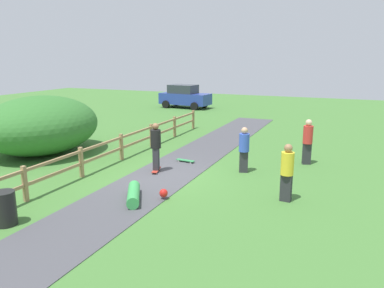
{
  "coord_description": "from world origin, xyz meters",
  "views": [
    {
      "loc": [
        6.2,
        -11.85,
        4.26
      ],
      "look_at": [
        0.67,
        1.14,
        1.0
      ],
      "focal_mm": 35.83,
      "sensor_mm": 36.0,
      "label": 1
    }
  ],
  "objects_px": {
    "bush_large": "(41,125)",
    "skater_riding": "(156,145)",
    "trash_bin": "(5,208)",
    "skater_fallen": "(136,194)",
    "bystander_yellow": "(287,170)",
    "bystander_blue": "(244,148)",
    "skateboard_loose": "(185,160)",
    "bystander_red": "(308,140)",
    "parked_car_blue": "(185,96)"
  },
  "relations": [
    {
      "from": "trash_bin",
      "to": "bystander_yellow",
      "type": "bearing_deg",
      "value": 35.45
    },
    {
      "from": "skater_fallen",
      "to": "bystander_yellow",
      "type": "bearing_deg",
      "value": 22.66
    },
    {
      "from": "skater_fallen",
      "to": "parked_car_blue",
      "type": "xyz_separation_m",
      "value": [
        -7.29,
        19.85,
        0.76
      ]
    },
    {
      "from": "bystander_blue",
      "to": "bystander_yellow",
      "type": "bearing_deg",
      "value": -50.15
    },
    {
      "from": "trash_bin",
      "to": "skater_riding",
      "type": "xyz_separation_m",
      "value": [
        1.38,
        5.59,
        0.6
      ]
    },
    {
      "from": "skater_riding",
      "to": "bystander_red",
      "type": "relative_size",
      "value": 1.01
    },
    {
      "from": "bush_large",
      "to": "bystander_red",
      "type": "distance_m",
      "value": 11.41
    },
    {
      "from": "skater_riding",
      "to": "skateboard_loose",
      "type": "relative_size",
      "value": 2.26
    },
    {
      "from": "bystander_yellow",
      "to": "parked_car_blue",
      "type": "height_order",
      "value": "parked_car_blue"
    },
    {
      "from": "parked_car_blue",
      "to": "trash_bin",
      "type": "bearing_deg",
      "value": -77.29
    },
    {
      "from": "bystander_blue",
      "to": "bystander_yellow",
      "type": "distance_m",
      "value": 3.06
    },
    {
      "from": "bystander_blue",
      "to": "bystander_red",
      "type": "relative_size",
      "value": 0.94
    },
    {
      "from": "bush_large",
      "to": "parked_car_blue",
      "type": "height_order",
      "value": "bush_large"
    },
    {
      "from": "trash_bin",
      "to": "bystander_yellow",
      "type": "relative_size",
      "value": 0.51
    },
    {
      "from": "trash_bin",
      "to": "skater_fallen",
      "type": "relative_size",
      "value": 0.59
    },
    {
      "from": "trash_bin",
      "to": "skateboard_loose",
      "type": "relative_size",
      "value": 1.1
    },
    {
      "from": "skateboard_loose",
      "to": "bystander_red",
      "type": "bearing_deg",
      "value": 20.3
    },
    {
      "from": "bystander_red",
      "to": "bystander_yellow",
      "type": "bearing_deg",
      "value": -90.94
    },
    {
      "from": "skater_fallen",
      "to": "bystander_yellow",
      "type": "distance_m",
      "value": 4.56
    },
    {
      "from": "bystander_blue",
      "to": "bystander_yellow",
      "type": "height_order",
      "value": "bystander_yellow"
    },
    {
      "from": "parked_car_blue",
      "to": "bystander_red",
      "type": "bearing_deg",
      "value": -49.98
    },
    {
      "from": "bystander_red",
      "to": "skater_fallen",
      "type": "bearing_deg",
      "value": -124.53
    },
    {
      "from": "bystander_blue",
      "to": "bystander_red",
      "type": "height_order",
      "value": "bystander_red"
    },
    {
      "from": "skater_fallen",
      "to": "bystander_yellow",
      "type": "xyz_separation_m",
      "value": [
        4.15,
        1.73,
        0.77
      ]
    },
    {
      "from": "trash_bin",
      "to": "bystander_yellow",
      "type": "xyz_separation_m",
      "value": [
        6.34,
        4.52,
        0.52
      ]
    },
    {
      "from": "bystander_yellow",
      "to": "skater_riding",
      "type": "bearing_deg",
      "value": 167.82
    },
    {
      "from": "skater_riding",
      "to": "bystander_red",
      "type": "height_order",
      "value": "skater_riding"
    },
    {
      "from": "skater_riding",
      "to": "skater_fallen",
      "type": "height_order",
      "value": "skater_riding"
    },
    {
      "from": "bush_large",
      "to": "bystander_blue",
      "type": "height_order",
      "value": "bush_large"
    },
    {
      "from": "skater_fallen",
      "to": "parked_car_blue",
      "type": "height_order",
      "value": "parked_car_blue"
    },
    {
      "from": "trash_bin",
      "to": "bystander_yellow",
      "type": "height_order",
      "value": "bystander_yellow"
    },
    {
      "from": "bush_large",
      "to": "bystander_yellow",
      "type": "distance_m",
      "value": 11.12
    },
    {
      "from": "bystander_blue",
      "to": "skateboard_loose",
      "type": "bearing_deg",
      "value": 171.87
    },
    {
      "from": "bystander_yellow",
      "to": "skateboard_loose",
      "type": "bearing_deg",
      "value": 148.95
    },
    {
      "from": "bystander_yellow",
      "to": "bush_large",
      "type": "bearing_deg",
      "value": 171.53
    },
    {
      "from": "trash_bin",
      "to": "bystander_red",
      "type": "distance_m",
      "value": 11.0
    },
    {
      "from": "skater_riding",
      "to": "skateboard_loose",
      "type": "bearing_deg",
      "value": 74.24
    },
    {
      "from": "skater_riding",
      "to": "bystander_yellow",
      "type": "xyz_separation_m",
      "value": [
        4.97,
        -1.07,
        -0.08
      ]
    },
    {
      "from": "bystander_blue",
      "to": "bystander_red",
      "type": "distance_m",
      "value": 2.89
    },
    {
      "from": "bush_large",
      "to": "skater_fallen",
      "type": "height_order",
      "value": "bush_large"
    },
    {
      "from": "skater_riding",
      "to": "skater_fallen",
      "type": "relative_size",
      "value": 1.2
    },
    {
      "from": "trash_bin",
      "to": "skater_riding",
      "type": "relative_size",
      "value": 0.49
    },
    {
      "from": "skater_fallen",
      "to": "bystander_yellow",
      "type": "height_order",
      "value": "bystander_yellow"
    },
    {
      "from": "bush_large",
      "to": "skater_riding",
      "type": "xyz_separation_m",
      "value": [
        6.03,
        -0.57,
        -0.23
      ]
    },
    {
      "from": "skater_riding",
      "to": "bystander_yellow",
      "type": "relative_size",
      "value": 1.05
    },
    {
      "from": "skater_fallen",
      "to": "parked_car_blue",
      "type": "bearing_deg",
      "value": 110.17
    },
    {
      "from": "trash_bin",
      "to": "bystander_blue",
      "type": "bearing_deg",
      "value": 57.44
    },
    {
      "from": "bush_large",
      "to": "bystander_red",
      "type": "xyz_separation_m",
      "value": [
        11.07,
        2.77,
        -0.27
      ]
    },
    {
      "from": "skater_fallen",
      "to": "bystander_blue",
      "type": "bearing_deg",
      "value": 61.77
    },
    {
      "from": "bush_large",
      "to": "skater_riding",
      "type": "height_order",
      "value": "bush_large"
    }
  ]
}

